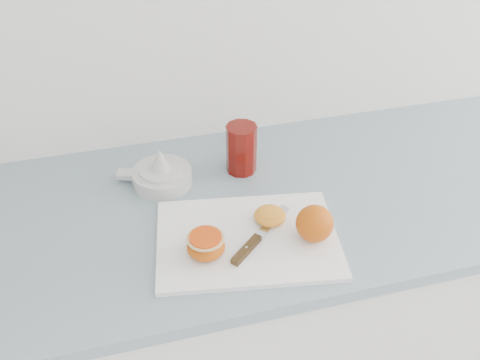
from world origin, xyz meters
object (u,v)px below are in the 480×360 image
(cutting_board, at_px, (248,239))
(half_orange, at_px, (206,245))
(counter, at_px, (218,328))
(red_tumbler, at_px, (241,150))
(citrus_juicer, at_px, (161,174))

(cutting_board, bearing_deg, half_orange, -164.32)
(cutting_board, relative_size, half_orange, 4.86)
(counter, height_order, red_tumbler, red_tumbler)
(counter, xyz_separation_m, cutting_board, (0.04, -0.13, 0.45))
(red_tumbler, bearing_deg, half_orange, -118.11)
(counter, bearing_deg, cutting_board, -71.89)
(cutting_board, height_order, half_orange, half_orange)
(counter, distance_m, cutting_board, 0.47)
(citrus_juicer, distance_m, red_tumbler, 0.20)
(half_orange, xyz_separation_m, citrus_juicer, (-0.05, 0.28, -0.01))
(cutting_board, distance_m, red_tumbler, 0.26)
(counter, distance_m, citrus_juicer, 0.49)
(citrus_juicer, bearing_deg, half_orange, -79.76)
(citrus_juicer, xyz_separation_m, red_tumbler, (0.20, 0.00, 0.03))
(cutting_board, relative_size, citrus_juicer, 2.10)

